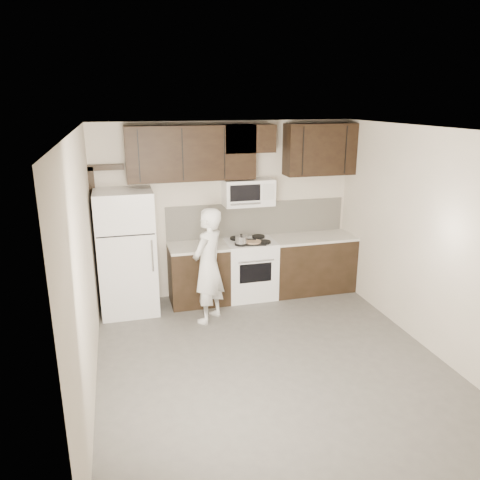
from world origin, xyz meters
name	(u,v)px	position (x,y,z in m)	size (l,w,h in m)	color
floor	(270,361)	(0.00, 0.00, 0.00)	(4.50, 4.50, 0.00)	#565351
back_wall	(226,210)	(0.00, 2.25, 1.35)	(4.00, 4.00, 0.00)	beige
ceiling	(275,130)	(0.00, 0.00, 2.70)	(4.50, 4.50, 0.00)	white
counter_run	(268,267)	(0.60, 1.94, 0.46)	(2.95, 0.64, 0.91)	black
stove	(250,269)	(0.30, 1.94, 0.46)	(0.76, 0.66, 0.94)	white
backsplash	(257,219)	(0.50, 2.24, 1.18)	(2.90, 0.02, 0.54)	beige
upper_cabinets	(242,150)	(0.21, 2.08, 2.28)	(3.48, 0.35, 0.78)	black
microwave	(248,192)	(0.30, 2.06, 1.65)	(0.76, 0.42, 0.40)	white
refrigerator	(127,252)	(-1.55, 1.89, 0.90)	(0.80, 0.76, 1.80)	white
door_trim	(98,225)	(-1.92, 2.21, 1.25)	(0.50, 0.08, 2.12)	black
saucepan	(241,240)	(0.12, 1.79, 0.98)	(0.30, 0.18, 0.17)	silver
baking_tray	(253,243)	(0.31, 1.81, 0.92)	(0.37, 0.28, 0.02)	black
pizza	(253,242)	(0.31, 1.81, 0.94)	(0.25, 0.25, 0.02)	tan
person	(208,266)	(-0.49, 1.28, 0.81)	(0.59, 0.39, 1.62)	white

